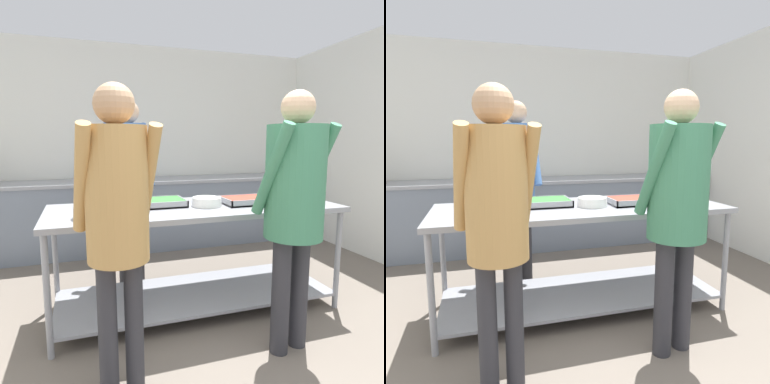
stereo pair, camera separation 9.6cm
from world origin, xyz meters
TOP-DOWN VIEW (x-y plane):
  - wall_rear at (0.00, 3.57)m, footprint 4.83×0.06m
  - back_counter at (0.00, 3.20)m, footprint 4.67×0.65m
  - serving_counter at (-0.00, 1.41)m, footprint 2.33×0.85m
  - sauce_pan at (-0.79, 1.22)m, footprint 0.44×0.30m
  - serving_tray_vegetables at (-0.31, 1.51)m, footprint 0.46×0.32m
  - plate_stack at (0.08, 1.37)m, footprint 0.25×0.25m
  - serving_tray_roast at (0.48, 1.38)m, footprint 0.49×0.30m
  - broccoli_bowl at (0.89, 1.44)m, footprint 0.24×0.24m
  - guest_serving_left at (0.40, 0.66)m, footprint 0.52×0.41m
  - guest_serving_right at (-0.71, 0.60)m, footprint 0.46×0.38m
  - cook_behind_counter at (-0.44, 2.08)m, footprint 0.44×0.36m

SIDE VIEW (x-z plane):
  - back_counter at x=0.00m, z-range 0.00..0.90m
  - serving_counter at x=0.00m, z-range 0.15..1.02m
  - serving_tray_roast at x=0.48m, z-range 0.87..0.92m
  - serving_tray_vegetables at x=-0.31m, z-range 0.87..0.92m
  - plate_stack at x=0.08m, z-range 0.87..0.94m
  - sauce_pan at x=-0.79m, z-range 0.87..0.95m
  - broccoli_bowl at x=0.89m, z-range 0.86..0.98m
  - guest_serving_right at x=-0.71m, z-range 0.21..1.89m
  - guest_serving_left at x=0.40m, z-range 0.20..1.90m
  - cook_behind_counter at x=-0.44m, z-range 0.22..1.98m
  - wall_rear at x=0.00m, z-range 0.00..2.65m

